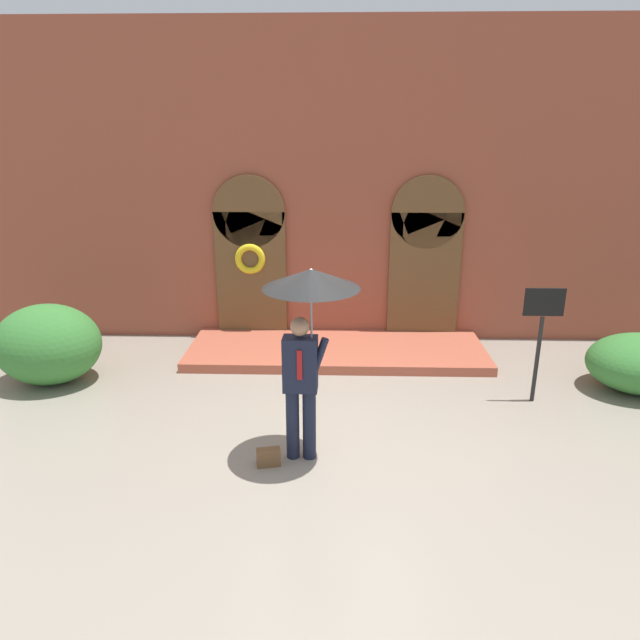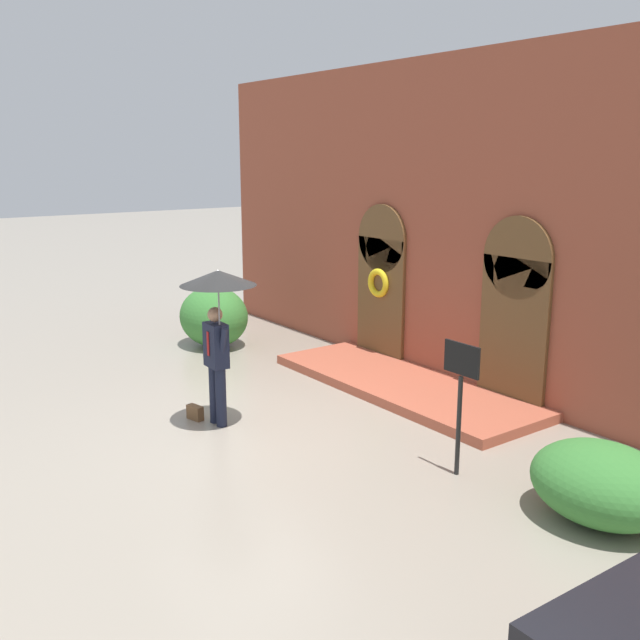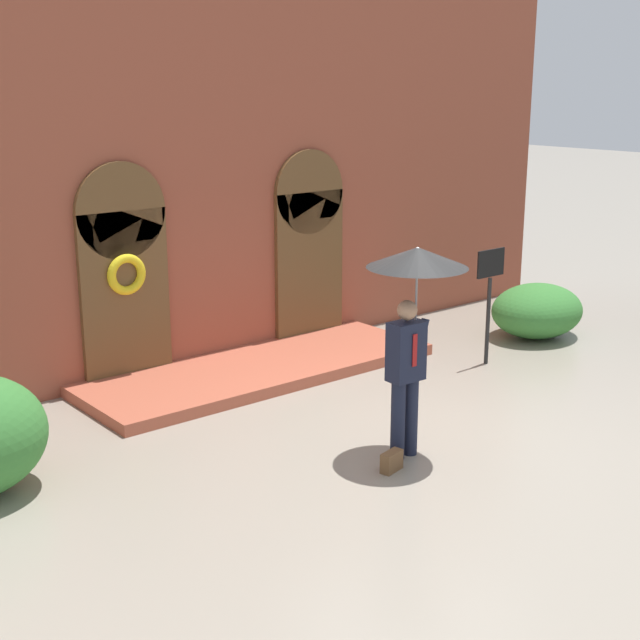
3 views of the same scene
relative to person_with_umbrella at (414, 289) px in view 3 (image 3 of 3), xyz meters
name	(u,v)px [view 3 (image 3 of 3)]	position (x,y,z in m)	size (l,w,h in m)	color
ground_plane	(412,439)	(0.32, 0.29, -1.91)	(80.00, 80.00, 0.00)	gray
building_facade	(212,180)	(0.32, 4.44, 0.77)	(14.00, 2.30, 5.60)	brown
person_with_umbrella	(414,289)	(0.00, 0.00, 0.00)	(1.10, 1.10, 2.36)	#191E33
handbag	(392,461)	(-0.48, -0.20, -1.80)	(0.28, 0.12, 0.22)	brown
sign_post	(490,287)	(3.22, 1.62, -0.75)	(0.56, 0.06, 1.72)	black
shrub_right	(537,311)	(4.95, 2.05, -1.47)	(1.61, 1.35, 0.88)	#387A33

